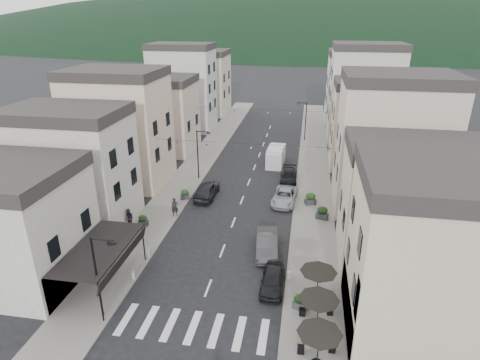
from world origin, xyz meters
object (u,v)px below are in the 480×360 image
Objects in this scene: parked_car_a at (273,280)px; pedestrian_a at (175,207)px; parked_car_e at (207,190)px; pedestrian_b at (129,218)px; parked_car_b at (267,244)px; parked_car_d at (289,176)px; delivery_van at (276,156)px; parked_car_c at (285,196)px.

parked_car_a is 13.99m from pedestrian_a.
pedestrian_b is at bearing 57.00° from parked_car_e.
parked_car_b is 12.28m from parked_car_e.
parked_car_b is at bearing 129.03° from parked_car_e.
parked_car_d is 0.91× the size of delivery_van.
parked_car_a is at bearing 121.70° from parked_car_e.
pedestrian_b is at bearing 166.03° from parked_car_b.
pedestrian_a is (-10.40, 9.36, 0.36)m from parked_car_a.
parked_car_c is 2.70× the size of pedestrian_b.
parked_car_d is at bearing 17.41° from pedestrian_a.
parked_car_a is 2.17× the size of pedestrian_a.
parked_car_b is 21.17m from delivery_van.
pedestrian_a reaches higher than parked_car_b.
pedestrian_b is (-5.33, -7.88, 0.21)m from parked_car_e.
parked_car_e is at bearing -147.27° from parked_car_d.
parked_car_a reaches higher than parked_car_d.
parked_car_b reaches higher than parked_car_c.
parked_car_b is 9.79m from parked_car_c.
parked_car_e is at bearing -117.10° from delivery_van.
parked_car_e is 9.52m from pedestrian_b.
parked_car_d is (0.10, 5.72, -0.02)m from parked_car_c.
parked_car_e is at bearing 40.16° from pedestrian_a.
parked_car_e is 2.65× the size of pedestrian_a.
delivery_van is at bearing 86.95° from parked_car_b.
delivery_van reaches higher than parked_car_a.
parked_car_a is 0.86× the size of parked_car_d.
pedestrian_a reaches higher than parked_car_c.
parked_car_b is (-0.92, 4.62, 0.12)m from parked_car_a.
parked_car_d is 2.52× the size of pedestrian_b.
parked_car_a is at bearing -70.49° from pedestrian_a.
parked_car_b is 15.50m from parked_car_d.
parked_car_d is at bearing -68.05° from delivery_van.
parked_car_a is 14.38m from parked_car_c.
parked_car_e is 5.31m from pedestrian_a.
pedestrian_a is (-10.40, -10.74, 0.37)m from parked_car_d.
parked_car_a is 0.78× the size of delivery_van.
parked_car_b is at bearing 101.70° from parked_car_a.
parked_car_a is 4.71m from parked_car_b.
parked_car_a is 16.62m from parked_car_e.
parked_car_c is 15.85m from pedestrian_b.
pedestrian_b is at bearing -119.07° from delivery_van.
pedestrian_a is at bearing -135.74° from parked_car_d.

